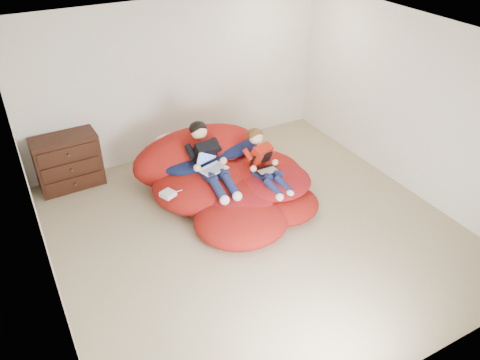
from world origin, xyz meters
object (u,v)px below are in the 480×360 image
object	(u,v)px
younger_boy	(263,160)
laptop_white	(211,163)
dresser	(68,162)
laptop_black	(265,165)
beanbag_pile	(226,179)
older_boy	(208,157)

from	to	relation	value
younger_boy	laptop_white	size ratio (longest dim) A/B	2.24
younger_boy	laptop_white	world-z (taller)	younger_boy
dresser	laptop_black	size ratio (longest dim) A/B	2.86
dresser	beanbag_pile	size ratio (longest dim) A/B	0.38
beanbag_pile	laptop_black	bearing A→B (deg)	-38.65
dresser	older_boy	distance (m)	2.15
older_boy	laptop_white	xyz separation A→B (m)	(-0.00, -0.08, -0.06)
laptop_white	laptop_black	world-z (taller)	laptop_white
laptop_black	older_boy	bearing A→B (deg)	151.95
older_boy	laptop_black	bearing A→B (deg)	-28.05
beanbag_pile	younger_boy	bearing A→B (deg)	-35.54
laptop_black	beanbag_pile	bearing A→B (deg)	141.35
older_boy	younger_boy	distance (m)	0.77
younger_boy	laptop_white	distance (m)	0.74
older_boy	laptop_black	world-z (taller)	older_boy
dresser	beanbag_pile	world-z (taller)	beanbag_pile
dresser	younger_boy	distance (m)	2.89
laptop_white	laptop_black	xyz separation A→B (m)	(0.69, -0.29, -0.08)
younger_boy	laptop_black	bearing A→B (deg)	-90.00
older_boy	laptop_black	xyz separation A→B (m)	(0.69, -0.37, -0.14)
laptop_white	beanbag_pile	bearing A→B (deg)	11.80
younger_boy	laptop_white	bearing A→B (deg)	159.81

